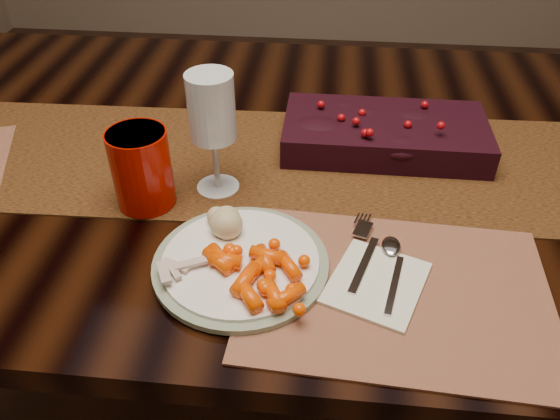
# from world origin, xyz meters

# --- Properties ---
(floor) EXTENTS (5.00, 5.00, 0.00)m
(floor) POSITION_xyz_m (0.00, 0.00, 0.00)
(floor) COLOR black
(floor) RESTS_ON ground
(dining_table) EXTENTS (1.80, 1.00, 0.75)m
(dining_table) POSITION_xyz_m (0.00, 0.00, 0.38)
(dining_table) COLOR black
(dining_table) RESTS_ON floor
(table_runner) EXTENTS (1.73, 0.40, 0.00)m
(table_runner) POSITION_xyz_m (-0.05, -0.05, 0.75)
(table_runner) COLOR black
(table_runner) RESTS_ON dining_table
(centerpiece) EXTENTS (0.36, 0.18, 0.07)m
(centerpiece) POSITION_xyz_m (0.19, 0.02, 0.79)
(centerpiece) COLOR black
(centerpiece) RESTS_ON table_runner
(placemat_main) EXTENTS (0.41, 0.31, 0.00)m
(placemat_main) POSITION_xyz_m (0.20, -0.33, 0.75)
(placemat_main) COLOR #9D6C55
(placemat_main) RESTS_ON dining_table
(dinner_plate) EXTENTS (0.27, 0.27, 0.01)m
(dinner_plate) POSITION_xyz_m (-0.01, -0.31, 0.76)
(dinner_plate) COLOR white
(dinner_plate) RESTS_ON placemat_main
(baby_carrots) EXTENTS (0.15, 0.14, 0.02)m
(baby_carrots) POSITION_xyz_m (0.01, -0.35, 0.78)
(baby_carrots) COLOR #FE4C00
(baby_carrots) RESTS_ON dinner_plate
(mashed_potatoes) EXTENTS (0.09, 0.08, 0.04)m
(mashed_potatoes) POSITION_xyz_m (-0.04, -0.25, 0.79)
(mashed_potatoes) COLOR #D9C384
(mashed_potatoes) RESTS_ON dinner_plate
(turkey_shreds) EXTENTS (0.09, 0.08, 0.02)m
(turkey_shreds) POSITION_xyz_m (-0.09, -0.35, 0.78)
(turkey_shreds) COLOR #A79388
(turkey_shreds) RESTS_ON dinner_plate
(napkin) EXTENTS (0.15, 0.16, 0.00)m
(napkin) POSITION_xyz_m (0.17, -0.33, 0.76)
(napkin) COLOR white
(napkin) RESTS_ON placemat_main
(fork) EXTENTS (0.06, 0.15, 0.00)m
(fork) POSITION_xyz_m (0.15, -0.28, 0.76)
(fork) COLOR #9FA0B8
(fork) RESTS_ON napkin
(spoon) EXTENTS (0.06, 0.14, 0.00)m
(spoon) POSITION_xyz_m (0.19, -0.31, 0.76)
(spoon) COLOR silver
(spoon) RESTS_ON napkin
(red_cup) EXTENTS (0.11, 0.11, 0.12)m
(red_cup) POSITION_xyz_m (-0.18, -0.18, 0.82)
(red_cup) COLOR #A70C00
(red_cup) RESTS_ON placemat_main
(wine_glass) EXTENTS (0.09, 0.09, 0.20)m
(wine_glass) POSITION_xyz_m (-0.08, -0.13, 0.85)
(wine_glass) COLOR silver
(wine_glass) RESTS_ON dining_table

